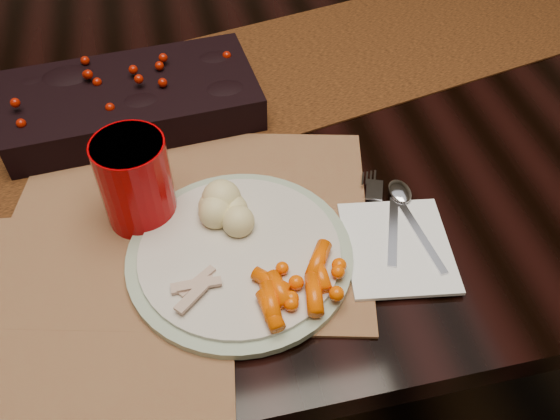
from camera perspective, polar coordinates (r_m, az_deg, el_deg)
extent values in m
plane|color=black|center=(1.54, -2.76, -13.06)|extent=(5.00, 5.00, 0.00)
cube|color=black|center=(1.22, -3.39, -4.46)|extent=(1.80, 1.00, 0.75)
cube|color=#3F2504|center=(0.99, -7.82, 10.97)|extent=(1.59, 0.65, 0.00)
cube|color=olive|center=(0.79, -8.74, -0.86)|extent=(0.54, 0.45, 0.00)
cube|color=#985F47|center=(0.74, -22.49, -10.10)|extent=(0.49, 0.39, 0.00)
cylinder|color=beige|center=(0.73, -3.91, -4.27)|extent=(0.36, 0.36, 0.02)
cube|color=white|center=(0.76, 11.22, -3.49)|extent=(0.15, 0.17, 0.01)
cylinder|color=#9E0002|center=(0.76, -13.73, 2.69)|extent=(0.10, 0.10, 0.12)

